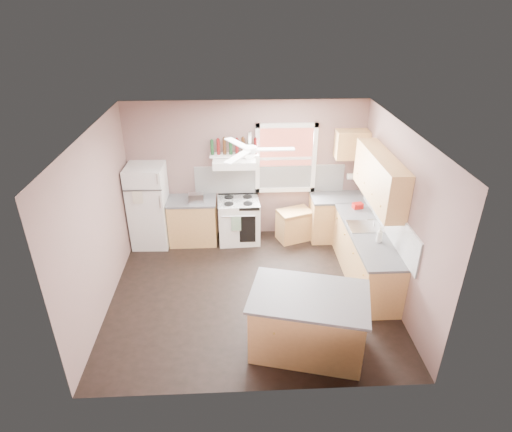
{
  "coord_description": "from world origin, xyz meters",
  "views": [
    {
      "loc": [
        -0.19,
        -5.69,
        4.37
      ],
      "look_at": [
        0.1,
        0.3,
        1.25
      ],
      "focal_mm": 30.0,
      "sensor_mm": 36.0,
      "label": 1
    }
  ],
  "objects_px": {
    "toaster": "(196,198)",
    "island": "(308,323)",
    "stove": "(239,220)",
    "cart": "(294,225)",
    "refrigerator": "(149,206)"
  },
  "relations": [
    {
      "from": "refrigerator",
      "to": "island",
      "type": "relative_size",
      "value": 1.11
    },
    {
      "from": "stove",
      "to": "cart",
      "type": "height_order",
      "value": "stove"
    },
    {
      "from": "stove",
      "to": "cart",
      "type": "bearing_deg",
      "value": -4.07
    },
    {
      "from": "toaster",
      "to": "island",
      "type": "distance_m",
      "value": 3.37
    },
    {
      "from": "stove",
      "to": "island",
      "type": "distance_m",
      "value": 3.12
    },
    {
      "from": "toaster",
      "to": "stove",
      "type": "bearing_deg",
      "value": 4.06
    },
    {
      "from": "cart",
      "to": "island",
      "type": "xyz_separation_m",
      "value": [
        -0.2,
        -2.96,
        0.12
      ]
    },
    {
      "from": "toaster",
      "to": "island",
      "type": "height_order",
      "value": "toaster"
    },
    {
      "from": "refrigerator",
      "to": "toaster",
      "type": "xyz_separation_m",
      "value": [
        0.91,
        -0.08,
        0.19
      ]
    },
    {
      "from": "refrigerator",
      "to": "island",
      "type": "xyz_separation_m",
      "value": [
        2.58,
        -2.95,
        -0.37
      ]
    },
    {
      "from": "stove",
      "to": "island",
      "type": "xyz_separation_m",
      "value": [
        0.89,
        -2.99,
        0.0
      ]
    },
    {
      "from": "stove",
      "to": "island",
      "type": "bearing_deg",
      "value": -76.36
    },
    {
      "from": "refrigerator",
      "to": "cart",
      "type": "bearing_deg",
      "value": 2.37
    },
    {
      "from": "toaster",
      "to": "cart",
      "type": "bearing_deg",
      "value": -1.51
    },
    {
      "from": "toaster",
      "to": "cart",
      "type": "height_order",
      "value": "toaster"
    }
  ]
}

